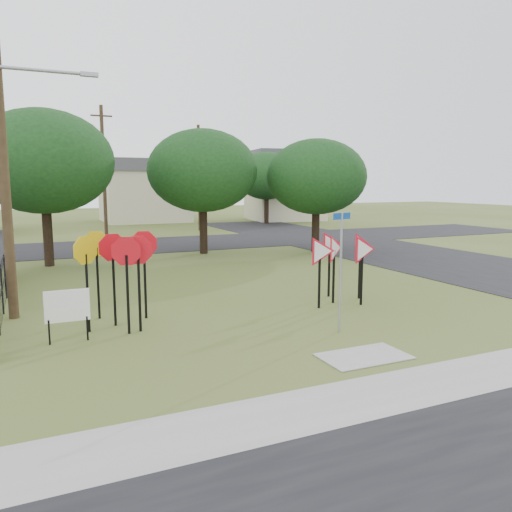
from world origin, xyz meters
The scene contains 20 objects.
ground centered at (0.00, 0.00, 0.00)m, with size 140.00×140.00×0.00m, color #43541F.
sidewalk centered at (0.00, -4.20, 0.01)m, with size 30.00×1.60×0.02m, color gray.
planting_strip centered at (0.00, -5.40, 0.01)m, with size 30.00×0.80×0.02m, color #43541F.
street_right centered at (12.00, 10.00, 0.01)m, with size 8.00×50.00×0.02m, color black.
street_far centered at (0.00, 20.00, 0.01)m, with size 60.00×8.00×0.02m, color black.
curb_pad centered at (0.00, -2.40, 0.01)m, with size 2.00×1.20×0.02m, color gray.
street_name_sign centered at (0.55, -0.56, 1.79)m, with size 0.63×0.20×3.14m.
stop_sign_cluster centered at (-4.63, 2.38, 1.90)m, with size 2.38×2.06×2.57m.
yield_sign_cluster centered at (2.47, 2.24, 1.70)m, with size 2.94×1.55×2.31m.
info_board centered at (-6.01, 1.46, 0.88)m, with size 1.06×0.04×1.32m.
utility_pole_main centered at (-7.24, 4.50, 5.21)m, with size 3.55×0.33×10.00m.
far_pole_a centered at (-2.00, 24.00, 4.60)m, with size 1.40×0.24×9.00m.
far_pole_b centered at (6.00, 28.00, 4.35)m, with size 1.40×0.24×8.50m.
fence_run centered at (-7.60, 6.25, 0.78)m, with size 0.05×11.55×1.50m.
house_mid centered at (4.00, 40.00, 3.15)m, with size 8.40×8.40×6.20m.
house_right centered at (18.00, 36.00, 3.65)m, with size 8.30×8.30×7.20m.
tree_near_left centered at (-6.00, 14.00, 4.86)m, with size 6.40×6.40×7.27m.
tree_near_mid centered at (2.00, 15.00, 4.54)m, with size 6.00×6.00×6.80m.
tree_near_right centered at (8.00, 13.00, 4.22)m, with size 5.60×5.60×6.33m.
tree_far_right centered at (14.00, 32.00, 4.54)m, with size 6.00×6.00×6.80m.
Camera 1 is at (-6.70, -11.26, 3.91)m, focal length 35.00 mm.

